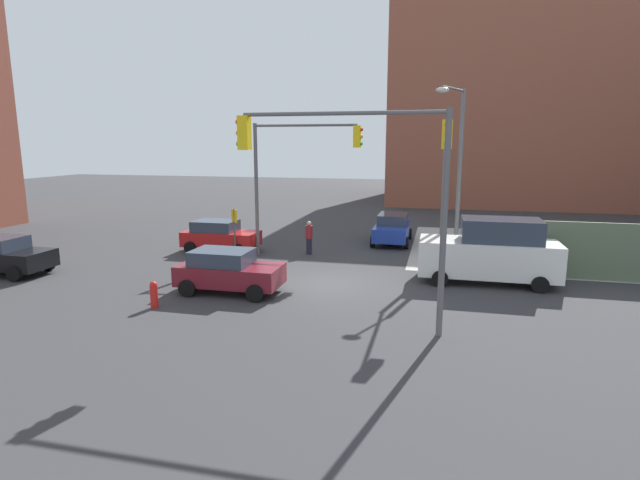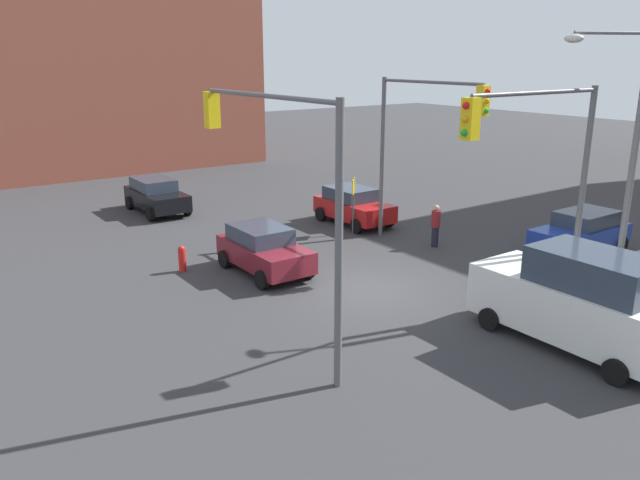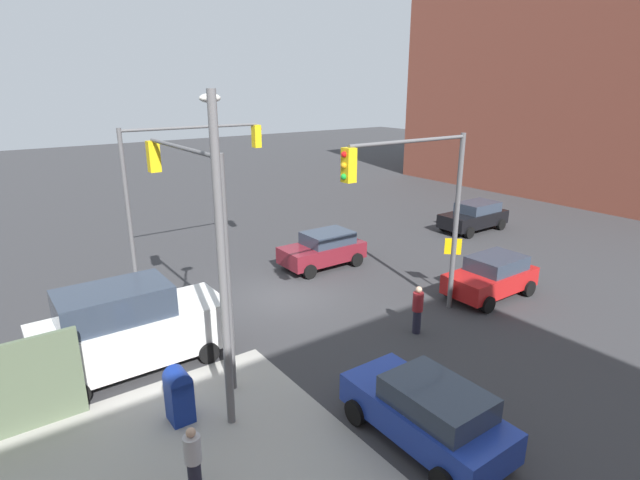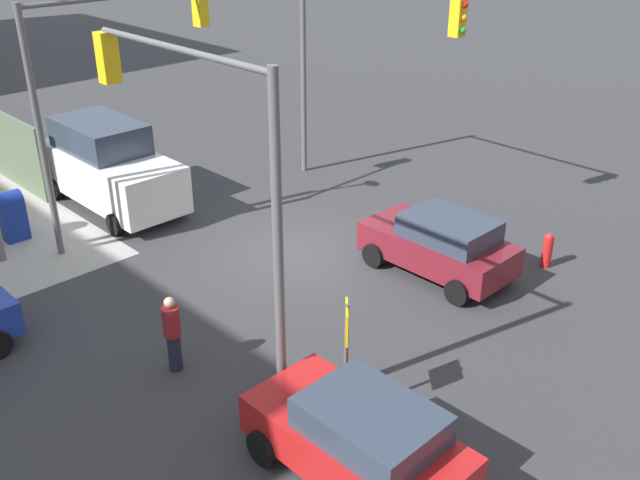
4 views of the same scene
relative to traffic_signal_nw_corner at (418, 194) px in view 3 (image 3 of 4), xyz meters
name	(u,v)px [view 3 (image 3 of 4)]	position (x,y,z in m)	size (l,w,h in m)	color
ground_plane	(285,296)	(2.46, -4.50, -4.62)	(120.00, 120.00, 0.00)	#333335
building_brick_west	(614,83)	(-29.54, -8.09, 3.54)	(16.00, 28.00, 16.33)	brown
traffic_signal_nw_corner	(418,194)	(0.00, 0.00, 0.00)	(5.37, 0.36, 6.50)	#59595B
traffic_signal_se_corner	(184,170)	(4.53, -9.00, 0.05)	(6.27, 0.36, 6.50)	#59595B
traffic_signal_ne_corner	(192,212)	(6.96, -2.08, 0.01)	(0.36, 5.45, 6.50)	#59595B
street_lamp_corner	(220,238)	(7.51, 0.96, 0.08)	(1.32, 2.49, 8.00)	slate
warning_sign_two_way	(452,256)	(-2.94, -0.76, -2.99)	(0.48, 0.48, 2.40)	#4C4C4C
mailbox_blue	(179,394)	(8.66, 0.50, -3.86)	(0.56, 0.64, 1.43)	navy
fire_hydrant	(324,238)	(-2.54, -8.70, -4.14)	(0.26, 0.26, 0.94)	red
hatchback_red	(492,276)	(-4.21, 0.24, -3.78)	(3.85, 2.02, 1.62)	#B21919
sedan_black	(474,216)	(-11.42, -6.19, -3.78)	(4.20, 2.02, 1.62)	black
sedan_blue	(427,411)	(4.28, 4.65, -3.78)	(2.02, 4.12, 1.62)	#1E389E
hatchback_maroon	(324,249)	(-0.81, -6.40, -3.78)	(3.88, 2.02, 1.62)	maroon
van_white_delivery	(130,328)	(8.90, -2.70, -3.34)	(5.40, 2.32, 2.62)	white
pedestrian_crossing	(193,459)	(9.26, 2.90, -3.83)	(0.36, 0.36, 1.54)	#B2B2B7
pedestrian_waiting	(418,309)	(0.46, 0.70, -3.74)	(0.36, 0.36, 1.69)	maroon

